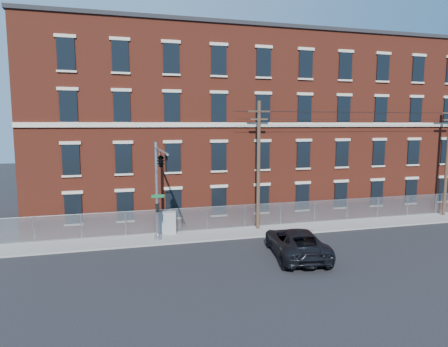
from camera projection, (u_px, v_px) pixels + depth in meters
ground at (258, 254)px, 25.49m from camera, size 140.00×140.00×0.00m
sidewalk at (371, 223)px, 33.40m from camera, size 65.00×3.00×0.12m
mill_building at (322, 126)px, 40.94m from camera, size 55.30×14.32×16.30m
chain_link_fence at (363, 208)px, 34.52m from camera, size 59.06×0.06×1.85m
traffic_signal_mast at (160, 170)px, 25.35m from camera, size 0.90×6.75×7.00m
utility_pole_near at (258, 163)px, 30.71m from camera, size 1.80×0.28×10.00m
utility_pole_mid at (447, 158)px, 35.40m from camera, size 1.80×0.28×10.00m
pickup_truck at (296, 242)px, 24.99m from camera, size 4.04×6.91×1.81m
utility_cabinet at (167, 223)px, 29.79m from camera, size 1.44×0.90×1.68m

